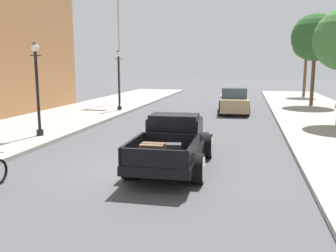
{
  "coord_description": "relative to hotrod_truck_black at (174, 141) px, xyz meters",
  "views": [
    {
      "loc": [
        2.89,
        -10.03,
        3.06
      ],
      "look_at": [
        0.29,
        1.74,
        1.0
      ],
      "focal_mm": 38.3,
      "sensor_mm": 36.0,
      "label": 1
    }
  ],
  "objects": [
    {
      "name": "street_lamp_far",
      "position": [
        -6.01,
        11.58,
        1.63
      ],
      "size": [
        0.5,
        0.32,
        3.85
      ],
      "color": "black",
      "rests_on": "sidewalk_left"
    },
    {
      "name": "hotrod_truck_black",
      "position": [
        0.0,
        0.0,
        0.0
      ],
      "size": [
        2.26,
        4.97,
        1.58
      ],
      "color": "black",
      "rests_on": "ground"
    },
    {
      "name": "street_tree_third",
      "position": [
        6.75,
        17.27,
        4.23
      ],
      "size": [
        3.36,
        3.36,
        6.53
      ],
      "color": "brown",
      "rests_on": "sidewalk_right"
    },
    {
      "name": "flagpole",
      "position": [
        -7.11,
        15.37,
        5.02
      ],
      "size": [
        1.74,
        0.16,
        9.16
      ],
      "color": "#B2B2B7",
      "rests_on": "sidewalk_left"
    },
    {
      "name": "car_background_tan",
      "position": [
        1.31,
        12.75,
        0.01
      ],
      "size": [
        2.09,
        4.41,
        1.65
      ],
      "color": "tan",
      "rests_on": "ground"
    },
    {
      "name": "ground_plane",
      "position": [
        -0.75,
        -0.49,
        -0.75
      ],
      "size": [
        140.0,
        140.0,
        0.0
      ],
      "primitive_type": "plane",
      "color": "#47474C"
    },
    {
      "name": "street_lamp_near",
      "position": [
        -6.27,
        2.7,
        1.63
      ],
      "size": [
        0.5,
        0.32,
        3.85
      ],
      "color": "black",
      "rests_on": "sidewalk_left"
    },
    {
      "name": "street_tree_farthest",
      "position": [
        7.3,
        24.81,
        4.07
      ],
      "size": [
        2.54,
        2.54,
        5.99
      ],
      "color": "brown",
      "rests_on": "sidewalk_right"
    }
  ]
}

